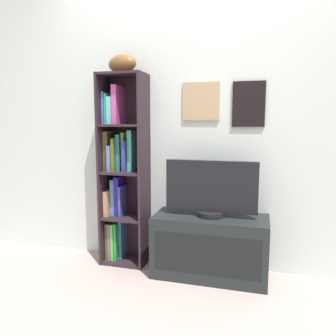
# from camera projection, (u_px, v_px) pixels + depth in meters

# --- Properties ---
(back_wall) EXTENTS (4.80, 0.08, 2.57)m
(back_wall) POSITION_uv_depth(u_px,v_px,m) (194.00, 118.00, 2.82)
(back_wall) COLOR silver
(back_wall) RESTS_ON ground
(bookshelf) EXTENTS (0.39, 0.28, 1.66)m
(bookshelf) POSITION_uv_depth(u_px,v_px,m) (121.00, 172.00, 2.91)
(bookshelf) COLOR #2D1E28
(bookshelf) RESTS_ON ground
(football) EXTENTS (0.30, 0.22, 0.15)m
(football) POSITION_uv_depth(u_px,v_px,m) (122.00, 64.00, 2.75)
(football) COLOR brown
(football) RESTS_ON bookshelf
(tv_stand) EXTENTS (0.91, 0.41, 0.50)m
(tv_stand) POSITION_uv_depth(u_px,v_px,m) (210.00, 246.00, 2.68)
(tv_stand) COLOR black
(tv_stand) RESTS_ON ground
(television) EXTENTS (0.73, 0.22, 0.45)m
(television) POSITION_uv_depth(u_px,v_px,m) (211.00, 189.00, 2.62)
(television) COLOR black
(television) RESTS_ON tv_stand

